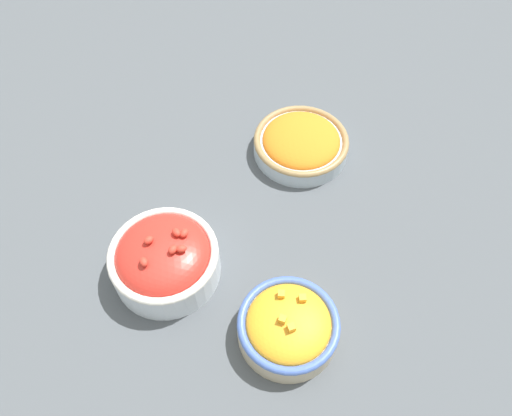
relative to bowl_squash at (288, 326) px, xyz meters
The scene contains 4 objects.
ground_plane 0.21m from the bowl_squash, 41.48° to the left, with size 3.00×3.00×0.00m, color #4C5156.
bowl_squash is the anchor object (origin of this frame).
bowl_carrots 0.35m from the bowl_squash, 23.08° to the left, with size 0.17×0.17×0.05m.
bowl_cherry_tomatoes 0.21m from the bowl_squash, 89.70° to the left, with size 0.16×0.16×0.09m.
Camera 1 is at (-0.40, -0.22, 0.69)m, focal length 35.00 mm.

